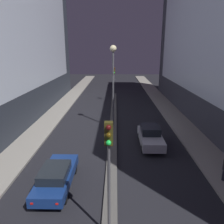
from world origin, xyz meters
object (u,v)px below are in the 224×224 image
object	(u,v)px
traffic_light_near	(109,156)
street_lamp	(113,68)
traffic_light_mid	(114,77)
car_left_lane	(56,176)
car_right_lane	(150,136)

from	to	relation	value
traffic_light_near	street_lamp	bearing A→B (deg)	90.00
traffic_light_mid	car_left_lane	bearing A→B (deg)	-98.43
traffic_light_mid	car_left_lane	world-z (taller)	traffic_light_mid
car_left_lane	car_right_lane	xyz separation A→B (m)	(6.26, 5.86, 0.08)
traffic_light_near	car_left_lane	distance (m)	5.57
street_lamp	car_right_lane	bearing A→B (deg)	-53.23
car_left_lane	street_lamp	bearing A→B (deg)	72.69
car_left_lane	traffic_light_mid	bearing A→B (deg)	81.57
traffic_light_mid	street_lamp	size ratio (longest dim) A/B	0.63
traffic_light_near	car_left_lane	world-z (taller)	traffic_light_near
car_right_lane	traffic_light_mid	bearing A→B (deg)	101.59
car_right_lane	car_left_lane	bearing A→B (deg)	-136.91
traffic_light_mid	car_left_lane	distance (m)	21.58
traffic_light_near	car_right_lane	xyz separation A→B (m)	(3.13, 9.27, -3.01)
traffic_light_near	street_lamp	size ratio (longest dim) A/B	0.63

